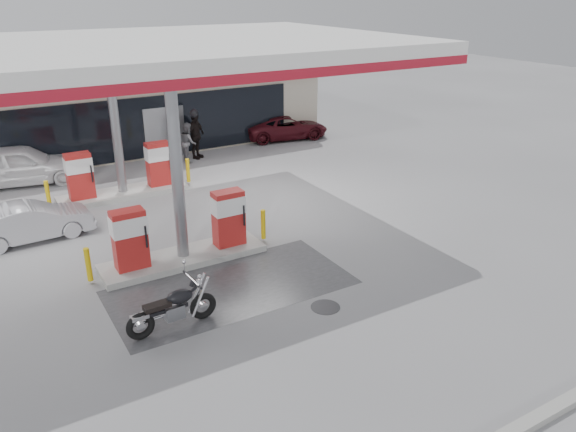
# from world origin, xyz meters

# --- Properties ---
(ground) EXTENTS (90.00, 90.00, 0.00)m
(ground) POSITION_xyz_m (0.00, 0.00, 0.00)
(ground) COLOR gray
(ground) RESTS_ON ground
(wet_patch) EXTENTS (6.00, 3.00, 0.00)m
(wet_patch) POSITION_xyz_m (0.50, 0.00, 0.00)
(wet_patch) COLOR #4C4C4F
(wet_patch) RESTS_ON ground
(drain_cover) EXTENTS (0.70, 0.70, 0.01)m
(drain_cover) POSITION_xyz_m (2.00, -2.00, 0.00)
(drain_cover) COLOR #38383A
(drain_cover) RESTS_ON ground
(store_building) EXTENTS (22.00, 8.22, 4.00)m
(store_building) POSITION_xyz_m (0.01, 15.94, 2.01)
(store_building) COLOR beige
(store_building) RESTS_ON ground
(canopy) EXTENTS (16.00, 10.02, 5.51)m
(canopy) POSITION_xyz_m (0.00, 5.00, 5.27)
(canopy) COLOR silver
(canopy) RESTS_ON ground
(pump_island_near) EXTENTS (5.14, 1.30, 1.78)m
(pump_island_near) POSITION_xyz_m (0.00, 2.00, 0.71)
(pump_island_near) COLOR #9E9E99
(pump_island_near) RESTS_ON ground
(pump_island_far) EXTENTS (5.14, 1.30, 1.78)m
(pump_island_far) POSITION_xyz_m (0.00, 8.00, 0.71)
(pump_island_far) COLOR #9E9E99
(pump_island_far) RESTS_ON ground
(parked_motorcycle) EXTENTS (2.11, 0.81, 1.08)m
(parked_motorcycle) POSITION_xyz_m (-1.35, -0.99, 0.48)
(parked_motorcycle) COLOR black
(parked_motorcycle) RESTS_ON ground
(sedan_white) EXTENTS (4.75, 2.63, 1.53)m
(sedan_white) POSITION_xyz_m (-2.93, 11.20, 0.76)
(sedan_white) COLOR white
(sedan_white) RESTS_ON ground
(attendant) EXTENTS (0.79, 0.93, 1.68)m
(attendant) POSITION_xyz_m (3.63, 10.80, 0.84)
(attendant) COLOR slate
(attendant) RESTS_ON ground
(hatchback_silver) EXTENTS (3.51, 1.37, 1.14)m
(hatchback_silver) POSITION_xyz_m (-3.33, 5.60, 0.57)
(hatchback_silver) COLOR #ACAEB5
(hatchback_silver) RESTS_ON ground
(parked_car_right) EXTENTS (4.42, 2.64, 1.15)m
(parked_car_right) POSITION_xyz_m (9.15, 12.00, 0.57)
(parked_car_right) COLOR #480F17
(parked_car_right) RESTS_ON ground
(biker_walking) EXTENTS (1.26, 1.06, 2.02)m
(biker_walking) POSITION_xyz_m (4.07, 11.05, 1.01)
(biker_walking) COLOR black
(biker_walking) RESTS_ON ground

